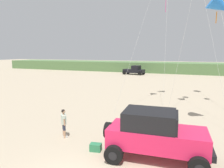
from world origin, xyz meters
TOP-DOWN VIEW (x-y plane):
  - dune_ridge at (-2.36, 46.65)m, footprint 90.00×8.60m
  - jeep at (2.46, 3.19)m, footprint 4.93×2.66m
  - person_watching at (-2.84, 3.73)m, footprint 0.47×0.49m
  - cooler_box at (-0.40, 2.85)m, footprint 0.61×0.45m
  - distant_pickup at (-8.12, 38.64)m, footprint 4.85×3.05m
  - kite_orange_streamer at (5.21, 8.48)m, footprint 2.56×2.58m

SIDE VIEW (x-z plane):
  - cooler_box at x=-0.40m, z-range 0.00..0.38m
  - person_watching at x=-2.84m, z-range 0.10..1.77m
  - distant_pickup at x=-8.12m, z-range -0.05..1.93m
  - dune_ridge at x=-2.36m, z-range 0.00..2.39m
  - jeep at x=2.46m, z-range 0.07..2.33m
  - kite_orange_streamer at x=5.21m, z-range 3.43..11.84m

